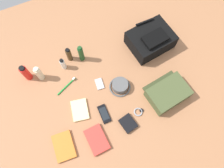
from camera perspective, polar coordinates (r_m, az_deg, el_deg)
ground_plane at (r=1.61m, az=-0.00°, el=-0.66°), size 2.64×2.02×0.02m
backpack at (r=1.72m, az=10.02°, el=11.27°), size 0.34×0.29×0.16m
toiletry_pouch at (r=1.59m, az=14.31°, el=-2.30°), size 0.30×0.27×0.09m
bucket_hat at (r=1.58m, az=2.10°, el=-0.46°), size 0.16×0.16×0.06m
sunscreen_spray at (r=1.67m, az=-21.55°, el=2.70°), size 0.05×0.05×0.16m
lotion_bottle at (r=1.65m, az=-18.50°, el=2.63°), size 0.05×0.05×0.15m
toothpaste_tube at (r=1.65m, az=-12.65°, el=5.12°), size 0.04×0.04×0.11m
cologne_bottle at (r=1.67m, az=-11.15°, el=7.55°), size 0.04×0.04×0.13m
shampoo_bottle at (r=1.64m, az=-8.07°, el=7.86°), size 0.04×0.04×0.17m
paperback_novel at (r=1.53m, az=-12.41°, el=-15.56°), size 0.14×0.19×0.02m
travel_guidebook at (r=1.50m, az=-3.97°, el=-14.25°), size 0.13×0.18×0.02m
cell_phone at (r=1.54m, az=-2.05°, el=-7.78°), size 0.06×0.13×0.01m
media_player at (r=1.60m, az=-3.28°, el=0.02°), size 0.06×0.09×0.01m
wristwatch at (r=1.55m, az=6.94°, el=-7.18°), size 0.07×0.06×0.01m
toothbrush at (r=1.63m, az=-11.49°, el=-0.29°), size 0.17×0.08×0.02m
wallet at (r=1.52m, az=4.20°, el=-10.18°), size 0.11×0.12×0.02m
notepad at (r=1.56m, az=-8.38°, el=-6.71°), size 0.14×0.17×0.02m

